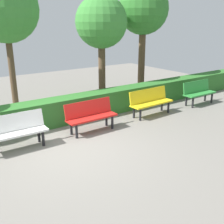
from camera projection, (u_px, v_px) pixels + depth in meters
name	position (u px, v px, depth m)	size (l,w,h in m)	color
ground_plane	(71.00, 147.00, 6.78)	(20.63, 20.63, 0.00)	gray
bench_green	(198.00, 92.00, 10.16)	(1.40, 0.47, 0.86)	#2D8C38
bench_yellow	(150.00, 101.00, 8.96)	(1.60, 0.50, 0.86)	yellow
bench_red	(91.00, 115.00, 7.62)	(1.48, 0.47, 0.86)	red
bench_white	(15.00, 130.00, 6.54)	(1.49, 0.49, 0.86)	white
hedge_row	(75.00, 108.00, 8.50)	(16.63, 0.64, 0.78)	#2D6B28
tree_near	(143.00, 10.00, 11.19)	(2.07, 2.07, 4.49)	brown
tree_mid	(101.00, 23.00, 10.16)	(1.96, 1.96, 3.93)	brown
tree_far	(5.00, 10.00, 8.58)	(2.13, 2.13, 4.41)	brown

